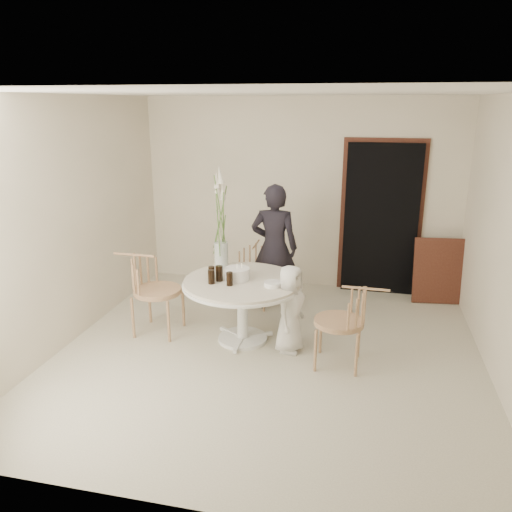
% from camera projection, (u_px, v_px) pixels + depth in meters
% --- Properties ---
extents(ground, '(4.50, 4.50, 0.00)m').
position_uv_depth(ground, '(268.00, 353.00, 5.43)').
color(ground, beige).
rests_on(ground, ground).
extents(room_shell, '(4.50, 4.50, 4.50)m').
position_uv_depth(room_shell, '(270.00, 207.00, 4.95)').
color(room_shell, white).
rests_on(room_shell, ground).
extents(doorway, '(1.00, 0.10, 2.10)m').
position_uv_depth(doorway, '(381.00, 220.00, 6.92)').
color(doorway, black).
rests_on(doorway, ground).
extents(door_trim, '(1.12, 0.03, 2.22)m').
position_uv_depth(door_trim, '(381.00, 215.00, 6.94)').
color(door_trim, '#5B2E1F').
rests_on(door_trim, ground).
extents(table, '(1.33, 1.33, 0.73)m').
position_uv_depth(table, '(242.00, 290.00, 5.55)').
color(table, white).
rests_on(table, ground).
extents(picture_frame, '(0.68, 0.27, 0.88)m').
position_uv_depth(picture_frame, '(439.00, 271.00, 6.71)').
color(picture_frame, '#5B2E1F').
rests_on(picture_frame, ground).
extents(chair_far, '(0.46, 0.50, 0.80)m').
position_uv_depth(chair_far, '(254.00, 266.00, 6.67)').
color(chair_far, tan).
rests_on(chair_far, ground).
extents(chair_right, '(0.55, 0.51, 0.88)m').
position_uv_depth(chair_right, '(352.00, 315.00, 5.01)').
color(chair_right, tan).
rests_on(chair_right, ground).
extents(chair_left, '(0.59, 0.55, 0.96)m').
position_uv_depth(chair_left, '(146.00, 282.00, 5.79)').
color(chair_left, tan).
rests_on(chair_left, ground).
extents(girl, '(0.61, 0.41, 1.65)m').
position_uv_depth(girl, '(274.00, 248.00, 6.40)').
color(girl, black).
rests_on(girl, ground).
extents(boy, '(0.41, 0.54, 0.98)m').
position_uv_depth(boy, '(290.00, 309.00, 5.36)').
color(boy, white).
rests_on(boy, ground).
extents(birthday_cake, '(0.28, 0.28, 0.18)m').
position_uv_depth(birthday_cake, '(237.00, 274.00, 5.52)').
color(birthday_cake, white).
rests_on(birthday_cake, table).
extents(cola_tumbler_a, '(0.09, 0.09, 0.16)m').
position_uv_depth(cola_tumbler_a, '(211.00, 277.00, 5.39)').
color(cola_tumbler_a, black).
rests_on(cola_tumbler_a, table).
extents(cola_tumbler_b, '(0.08, 0.08, 0.15)m').
position_uv_depth(cola_tumbler_b, '(230.00, 279.00, 5.33)').
color(cola_tumbler_b, black).
rests_on(cola_tumbler_b, table).
extents(cola_tumbler_c, '(0.08, 0.08, 0.15)m').
position_uv_depth(cola_tumbler_c, '(212.00, 273.00, 5.51)').
color(cola_tumbler_c, black).
rests_on(cola_tumbler_c, table).
extents(cola_tumbler_d, '(0.10, 0.10, 0.17)m').
position_uv_depth(cola_tumbler_d, '(219.00, 273.00, 5.47)').
color(cola_tumbler_d, black).
rests_on(cola_tumbler_d, table).
extents(plate_stack, '(0.25, 0.25, 0.05)m').
position_uv_depth(plate_stack, '(273.00, 284.00, 5.33)').
color(plate_stack, white).
rests_on(plate_stack, table).
extents(flower_vase, '(0.16, 0.16, 1.20)m').
position_uv_depth(flower_vase, '(221.00, 229.00, 5.83)').
color(flower_vase, silver).
rests_on(flower_vase, table).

